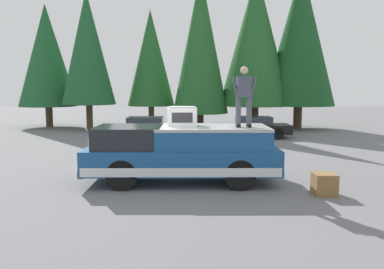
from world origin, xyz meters
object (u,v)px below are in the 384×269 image
compressor_unit (182,116)px  parked_car_silver (144,128)px  person_on_truck_bed (244,95)px  parked_car_black (252,127)px  pickup_truck (182,153)px  wooden_crate (324,184)px

compressor_unit → parked_car_silver: (9.76, 2.27, -1.35)m
compressor_unit → person_on_truck_bed: 1.88m
compressor_unit → parked_car_black: size_ratio=0.20×
pickup_truck → person_on_truck_bed: person_on_truck_bed is taller
compressor_unit → wooden_crate: compressor_unit is taller
pickup_truck → wooden_crate: size_ratio=9.89×
person_on_truck_bed → parked_car_black: person_on_truck_bed is taller
compressor_unit → pickup_truck: bearing=175.8°
person_on_truck_bed → compressor_unit: bearing=76.1°
pickup_truck → wooden_crate: (-1.35, -3.71, -0.59)m
compressor_unit → parked_car_silver: bearing=13.1°
compressor_unit → person_on_truck_bed: bearing=-103.9°
person_on_truck_bed → wooden_crate: 3.20m
parked_car_silver → compressor_unit: bearing=-166.9°
person_on_truck_bed → parked_car_silver: size_ratio=0.41×
compressor_unit → wooden_crate: size_ratio=1.50×
compressor_unit → wooden_crate: bearing=-112.4°
compressor_unit → person_on_truck_bed: size_ratio=0.50×
pickup_truck → wooden_crate: pickup_truck is taller
parked_car_black → person_on_truck_bed: bearing=169.8°
pickup_truck → person_on_truck_bed: 2.43m
parked_car_black → parked_car_silver: (-0.23, 5.87, 0.00)m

